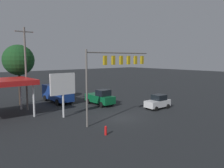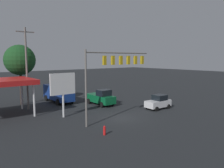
{
  "view_description": "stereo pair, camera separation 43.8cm",
  "coord_description": "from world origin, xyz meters",
  "px_view_note": "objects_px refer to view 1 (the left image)",
  "views": [
    {
      "loc": [
        17.28,
        18.74,
        7.14
      ],
      "look_at": [
        0.0,
        -2.0,
        3.89
      ],
      "focal_mm": 35.0,
      "sensor_mm": 36.0,
      "label": 1
    },
    {
      "loc": [
        16.94,
        19.01,
        7.14
      ],
      "look_at": [
        0.0,
        -2.0,
        3.89
      ],
      "focal_mm": 35.0,
      "sensor_mm": 36.0,
      "label": 2
    }
  ],
  "objects_px": {
    "price_sign": "(63,86)",
    "pickup_parked": "(100,98)",
    "utility_pole": "(26,67)",
    "delivery_truck": "(58,92)",
    "traffic_signal_assembly": "(115,66)",
    "fire_hydrant": "(106,130)",
    "street_tree": "(19,60)",
    "hatchback_crossing": "(158,102)"
  },
  "relations": [
    {
      "from": "delivery_truck",
      "to": "street_tree",
      "type": "distance_m",
      "value": 7.54
    },
    {
      "from": "pickup_parked",
      "to": "street_tree",
      "type": "relative_size",
      "value": 0.57
    },
    {
      "from": "price_sign",
      "to": "street_tree",
      "type": "distance_m",
      "value": 11.11
    },
    {
      "from": "pickup_parked",
      "to": "fire_hydrant",
      "type": "distance_m",
      "value": 13.19
    },
    {
      "from": "hatchback_crossing",
      "to": "fire_hydrant",
      "type": "xyz_separation_m",
      "value": [
        12.24,
        3.67,
        -0.51
      ]
    },
    {
      "from": "traffic_signal_assembly",
      "to": "street_tree",
      "type": "relative_size",
      "value": 1.0
    },
    {
      "from": "hatchback_crossing",
      "to": "street_tree",
      "type": "xyz_separation_m",
      "value": [
        14.12,
        -14.93,
        5.83
      ]
    },
    {
      "from": "traffic_signal_assembly",
      "to": "fire_hydrant",
      "type": "distance_m",
      "value": 7.67
    },
    {
      "from": "utility_pole",
      "to": "pickup_parked",
      "type": "height_order",
      "value": "utility_pole"
    },
    {
      "from": "traffic_signal_assembly",
      "to": "hatchback_crossing",
      "type": "height_order",
      "value": "traffic_signal_assembly"
    },
    {
      "from": "traffic_signal_assembly",
      "to": "price_sign",
      "type": "height_order",
      "value": "traffic_signal_assembly"
    },
    {
      "from": "price_sign",
      "to": "pickup_parked",
      "type": "xyz_separation_m",
      "value": [
        -7.65,
        -2.84,
        -2.76
      ]
    },
    {
      "from": "delivery_truck",
      "to": "hatchback_crossing",
      "type": "distance_m",
      "value": 15.76
    },
    {
      "from": "traffic_signal_assembly",
      "to": "pickup_parked",
      "type": "distance_m",
      "value": 9.94
    },
    {
      "from": "pickup_parked",
      "to": "delivery_truck",
      "type": "bearing_deg",
      "value": -144.82
    },
    {
      "from": "utility_pole",
      "to": "price_sign",
      "type": "distance_m",
      "value": 7.28
    },
    {
      "from": "traffic_signal_assembly",
      "to": "hatchback_crossing",
      "type": "bearing_deg",
      "value": -176.46
    },
    {
      "from": "price_sign",
      "to": "traffic_signal_assembly",
      "type": "bearing_deg",
      "value": 129.73
    },
    {
      "from": "traffic_signal_assembly",
      "to": "hatchback_crossing",
      "type": "relative_size",
      "value": 2.35
    },
    {
      "from": "pickup_parked",
      "to": "street_tree",
      "type": "distance_m",
      "value": 13.41
    },
    {
      "from": "street_tree",
      "to": "delivery_truck",
      "type": "bearing_deg",
      "value": 159.68
    },
    {
      "from": "pickup_parked",
      "to": "delivery_truck",
      "type": "distance_m",
      "value": 7.16
    },
    {
      "from": "utility_pole",
      "to": "pickup_parked",
      "type": "bearing_deg",
      "value": 158.12
    },
    {
      "from": "street_tree",
      "to": "fire_hydrant",
      "type": "xyz_separation_m",
      "value": [
        -1.88,
        18.59,
        -6.34
      ]
    },
    {
      "from": "pickup_parked",
      "to": "hatchback_crossing",
      "type": "height_order",
      "value": "pickup_parked"
    },
    {
      "from": "street_tree",
      "to": "price_sign",
      "type": "bearing_deg",
      "value": 99.2
    },
    {
      "from": "traffic_signal_assembly",
      "to": "street_tree",
      "type": "distance_m",
      "value": 16.49
    },
    {
      "from": "hatchback_crossing",
      "to": "delivery_truck",
      "type": "bearing_deg",
      "value": -53.5
    },
    {
      "from": "price_sign",
      "to": "delivery_truck",
      "type": "height_order",
      "value": "price_sign"
    },
    {
      "from": "pickup_parked",
      "to": "delivery_truck",
      "type": "height_order",
      "value": "delivery_truck"
    },
    {
      "from": "pickup_parked",
      "to": "delivery_truck",
      "type": "relative_size",
      "value": 0.76
    },
    {
      "from": "street_tree",
      "to": "traffic_signal_assembly",
      "type": "bearing_deg",
      "value": 110.43
    },
    {
      "from": "pickup_parked",
      "to": "fire_hydrant",
      "type": "relative_size",
      "value": 5.92
    },
    {
      "from": "delivery_truck",
      "to": "price_sign",
      "type": "bearing_deg",
      "value": -22.46
    },
    {
      "from": "price_sign",
      "to": "fire_hydrant",
      "type": "bearing_deg",
      "value": 91.16
    },
    {
      "from": "hatchback_crossing",
      "to": "fire_hydrant",
      "type": "distance_m",
      "value": 12.79
    },
    {
      "from": "traffic_signal_assembly",
      "to": "fire_hydrant",
      "type": "xyz_separation_m",
      "value": [
        3.88,
        3.15,
        -5.83
      ]
    },
    {
      "from": "traffic_signal_assembly",
      "to": "delivery_truck",
      "type": "xyz_separation_m",
      "value": [
        0.53,
        -13.51,
        -4.57
      ]
    },
    {
      "from": "price_sign",
      "to": "utility_pole",
      "type": "bearing_deg",
      "value": -73.51
    },
    {
      "from": "hatchback_crossing",
      "to": "street_tree",
      "type": "relative_size",
      "value": 0.42
    },
    {
      "from": "utility_pole",
      "to": "price_sign",
      "type": "height_order",
      "value": "utility_pole"
    },
    {
      "from": "hatchback_crossing",
      "to": "utility_pole",
      "type": "bearing_deg",
      "value": -35.4
    }
  ]
}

